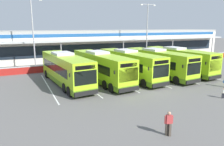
# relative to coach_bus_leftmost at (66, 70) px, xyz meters

# --- Properties ---
(ground_plane) EXTENTS (200.00, 200.00, 0.00)m
(ground_plane) POSITION_rel_coach_bus_leftmost_xyz_m (8.36, -6.19, -1.79)
(ground_plane) COLOR #605E5B
(terminal_building) EXTENTS (70.00, 13.00, 6.00)m
(terminal_building) POSITION_rel_coach_bus_leftmost_xyz_m (8.36, 20.72, 1.23)
(terminal_building) COLOR beige
(terminal_building) RESTS_ON ground
(red_barrier_wall) EXTENTS (60.00, 0.40, 1.10)m
(red_barrier_wall) POSITION_rel_coach_bus_leftmost_xyz_m (8.36, 8.31, -1.23)
(red_barrier_wall) COLOR maroon
(red_barrier_wall) RESTS_ON ground
(coach_bus_leftmost) EXTENTS (3.93, 12.34, 3.78)m
(coach_bus_leftmost) POSITION_rel_coach_bus_leftmost_xyz_m (0.00, 0.00, 0.00)
(coach_bus_leftmost) COLOR #9ED11E
(coach_bus_leftmost) RESTS_ON ground
(coach_bus_left_centre) EXTENTS (3.93, 12.34, 3.78)m
(coach_bus_left_centre) POSITION_rel_coach_bus_leftmost_xyz_m (4.33, -0.59, 0.00)
(coach_bus_left_centre) COLOR #9ED11E
(coach_bus_left_centre) RESTS_ON ground
(coach_bus_centre) EXTENTS (3.93, 12.34, 3.78)m
(coach_bus_centre) POSITION_rel_coach_bus_leftmost_xyz_m (8.43, -0.46, 0.00)
(coach_bus_centre) COLOR #9ED11E
(coach_bus_centre) RESTS_ON ground
(coach_bus_right_centre) EXTENTS (3.93, 12.34, 3.78)m
(coach_bus_right_centre) POSITION_rel_coach_bus_leftmost_xyz_m (12.76, -0.88, 0.00)
(coach_bus_right_centre) COLOR #9ED11E
(coach_bus_right_centre) RESTS_ON ground
(coach_bus_rightmost) EXTENTS (3.93, 12.34, 3.78)m
(coach_bus_rightmost) POSITION_rel_coach_bus_leftmost_xyz_m (16.80, -0.45, 0.00)
(coach_bus_rightmost) COLOR #9ED11E
(coach_bus_rightmost) RESTS_ON ground
(bay_stripe_far_west) EXTENTS (0.14, 13.00, 0.01)m
(bay_stripe_far_west) POSITION_rel_coach_bus_leftmost_xyz_m (-2.14, -0.19, -1.78)
(bay_stripe_far_west) COLOR silver
(bay_stripe_far_west) RESTS_ON ground
(bay_stripe_west) EXTENTS (0.14, 13.00, 0.01)m
(bay_stripe_west) POSITION_rel_coach_bus_leftmost_xyz_m (2.06, -0.19, -1.78)
(bay_stripe_west) COLOR silver
(bay_stripe_west) RESTS_ON ground
(bay_stripe_mid_west) EXTENTS (0.14, 13.00, 0.01)m
(bay_stripe_mid_west) POSITION_rel_coach_bus_leftmost_xyz_m (6.26, -0.19, -1.78)
(bay_stripe_mid_west) COLOR silver
(bay_stripe_mid_west) RESTS_ON ground
(bay_stripe_centre) EXTENTS (0.14, 13.00, 0.01)m
(bay_stripe_centre) POSITION_rel_coach_bus_leftmost_xyz_m (10.46, -0.19, -1.78)
(bay_stripe_centre) COLOR silver
(bay_stripe_centre) RESTS_ON ground
(bay_stripe_mid_east) EXTENTS (0.14, 13.00, 0.01)m
(bay_stripe_mid_east) POSITION_rel_coach_bus_leftmost_xyz_m (14.66, -0.19, -1.78)
(bay_stripe_mid_east) COLOR silver
(bay_stripe_mid_east) RESTS_ON ground
(bay_stripe_east) EXTENTS (0.14, 13.00, 0.01)m
(bay_stripe_east) POSITION_rel_coach_bus_leftmost_xyz_m (18.86, -0.19, -1.78)
(bay_stripe_east) COLOR silver
(bay_stripe_east) RESTS_ON ground
(pedestrian_in_dark_coat) EXTENTS (0.53, 0.38, 1.62)m
(pedestrian_in_dark_coat) POSITION_rel_coach_bus_leftmost_xyz_m (3.13, -15.08, -0.91)
(pedestrian_in_dark_coat) COLOR #4C4238
(pedestrian_in_dark_coat) RESTS_ON ground
(pedestrian_child) EXTENTS (0.33, 0.19, 1.00)m
(pedestrian_child) POSITION_rel_coach_bus_leftmost_xyz_m (12.71, -11.45, -1.24)
(pedestrian_child) COLOR #33333D
(pedestrian_child) RESTS_ON ground
(lamp_post_west) EXTENTS (3.24, 0.28, 11.00)m
(lamp_post_west) POSITION_rel_coach_bus_leftmost_xyz_m (-2.51, 10.31, 4.50)
(lamp_post_west) COLOR #9E9EA3
(lamp_post_west) RESTS_ON ground
(lamp_post_centre) EXTENTS (3.24, 0.28, 11.00)m
(lamp_post_centre) POSITION_rel_coach_bus_leftmost_xyz_m (18.17, 10.26, 4.50)
(lamp_post_centre) COLOR #9E9EA3
(lamp_post_centre) RESTS_ON ground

